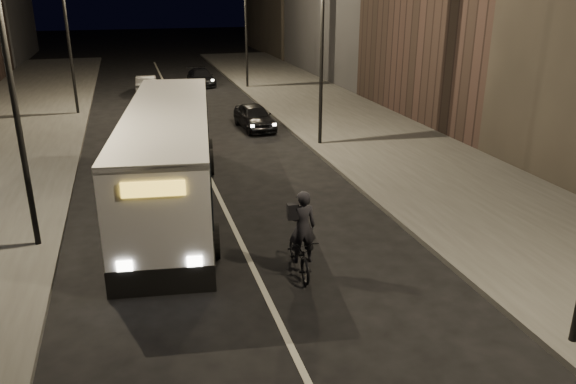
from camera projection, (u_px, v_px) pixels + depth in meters
ground at (264, 290)px, 13.80m from camera, size 180.00×180.00×0.00m
sidewalk_right at (361, 130)px, 28.59m from camera, size 7.00×70.00×0.16m
streetlight_right_mid at (316, 27)px, 24.13m from camera, size 1.20×0.44×8.12m
streetlight_right_far at (242, 11)px, 38.56m from camera, size 1.20×0.44×8.12m
streetlight_left_near at (18, 56)px, 14.17m from camera, size 1.20×0.44×8.12m
streetlight_left_far at (71, 18)px, 30.40m from camera, size 1.20×0.44×8.12m
city_bus at (170, 154)px, 18.60m from camera, size 4.16×12.43×3.29m
cyclist_on_bicycle at (300, 246)px, 14.37m from camera, size 0.82×2.05×2.32m
car_near at (254, 117)px, 28.99m from camera, size 1.78×3.87×1.29m
car_mid at (146, 84)px, 38.72m from camera, size 1.56×3.79×1.22m
car_far at (201, 77)px, 41.70m from camera, size 1.87×4.13×1.17m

